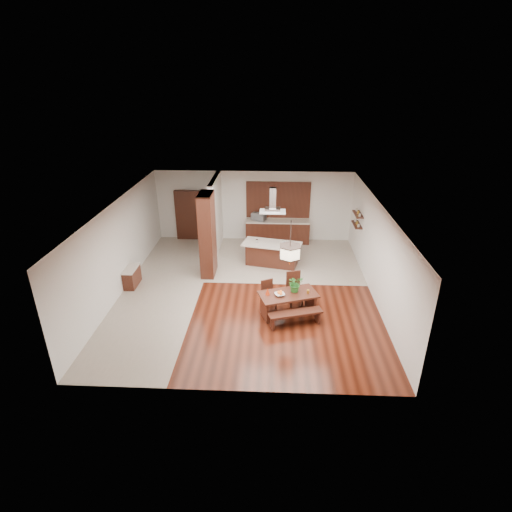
{
  "coord_description": "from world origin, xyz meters",
  "views": [
    {
      "loc": [
        0.81,
        -11.28,
        6.4
      ],
      "look_at": [
        0.3,
        0.0,
        1.25
      ],
      "focal_mm": 28.0,
      "sensor_mm": 36.0,
      "label": 1
    }
  ],
  "objects_px": {
    "pendant_lantern": "(290,243)",
    "island_cup": "(284,243)",
    "dining_chair_left": "(269,295)",
    "foliage_plant": "(295,284)",
    "microwave": "(259,217)",
    "range_hood": "(273,200)",
    "dining_table": "(288,299)",
    "dining_chair_right": "(295,289)",
    "dining_bench": "(295,319)",
    "fruit_bowl": "(280,294)",
    "kitchen_island": "(272,254)",
    "hallway_console": "(132,277)"
  },
  "relations": [
    {
      "from": "kitchen_island",
      "to": "foliage_plant",
      "type": "bearing_deg",
      "value": -65.05
    },
    {
      "from": "dining_chair_right",
      "to": "foliage_plant",
      "type": "xyz_separation_m",
      "value": [
        -0.03,
        -0.45,
        0.42
      ]
    },
    {
      "from": "dining_bench",
      "to": "dining_chair_left",
      "type": "height_order",
      "value": "dining_chair_left"
    },
    {
      "from": "dining_bench",
      "to": "fruit_bowl",
      "type": "height_order",
      "value": "fruit_bowl"
    },
    {
      "from": "dining_table",
      "to": "microwave",
      "type": "height_order",
      "value": "microwave"
    },
    {
      "from": "kitchen_island",
      "to": "range_hood",
      "type": "relative_size",
      "value": 2.49
    },
    {
      "from": "dining_chair_left",
      "to": "dining_chair_right",
      "type": "bearing_deg",
      "value": -7.71
    },
    {
      "from": "hallway_console",
      "to": "fruit_bowl",
      "type": "relative_size",
      "value": 3.15
    },
    {
      "from": "fruit_bowl",
      "to": "dining_chair_left",
      "type": "bearing_deg",
      "value": 123.53
    },
    {
      "from": "hallway_console",
      "to": "range_hood",
      "type": "bearing_deg",
      "value": 21.46
    },
    {
      "from": "hallway_console",
      "to": "pendant_lantern",
      "type": "bearing_deg",
      "value": -16.54
    },
    {
      "from": "dining_chair_left",
      "to": "foliage_plant",
      "type": "distance_m",
      "value": 0.91
    },
    {
      "from": "hallway_console",
      "to": "pendant_lantern",
      "type": "relative_size",
      "value": 0.67
    },
    {
      "from": "dining_table",
      "to": "dining_chair_right",
      "type": "bearing_deg",
      "value": 69.68
    },
    {
      "from": "pendant_lantern",
      "to": "island_cup",
      "type": "height_order",
      "value": "pendant_lantern"
    },
    {
      "from": "dining_chair_right",
      "to": "foliage_plant",
      "type": "bearing_deg",
      "value": -110.63
    },
    {
      "from": "range_hood",
      "to": "dining_table",
      "type": "bearing_deg",
      "value": -81.41
    },
    {
      "from": "dining_bench",
      "to": "fruit_bowl",
      "type": "bearing_deg",
      "value": 134.71
    },
    {
      "from": "dining_chair_right",
      "to": "pendant_lantern",
      "type": "xyz_separation_m",
      "value": [
        -0.22,
        -0.61,
        1.74
      ]
    },
    {
      "from": "fruit_bowl",
      "to": "kitchen_island",
      "type": "bearing_deg",
      "value": 94.19
    },
    {
      "from": "fruit_bowl",
      "to": "dining_table",
      "type": "bearing_deg",
      "value": 24.28
    },
    {
      "from": "foliage_plant",
      "to": "island_cup",
      "type": "distance_m",
      "value": 3.07
    },
    {
      "from": "dining_chair_left",
      "to": "foliage_plant",
      "type": "height_order",
      "value": "foliage_plant"
    },
    {
      "from": "dining_chair_left",
      "to": "dining_chair_right",
      "type": "xyz_separation_m",
      "value": [
        0.78,
        0.27,
        0.07
      ]
    },
    {
      "from": "kitchen_island",
      "to": "dining_chair_left",
      "type": "bearing_deg",
      "value": -78.41
    },
    {
      "from": "pendant_lantern",
      "to": "island_cup",
      "type": "bearing_deg",
      "value": 91.16
    },
    {
      "from": "dining_bench",
      "to": "hallway_console",
      "type": "bearing_deg",
      "value": 158.6
    },
    {
      "from": "hallway_console",
      "to": "range_hood",
      "type": "distance_m",
      "value": 5.39
    },
    {
      "from": "pendant_lantern",
      "to": "range_hood",
      "type": "xyz_separation_m",
      "value": [
        -0.5,
        3.32,
        0.22
      ]
    },
    {
      "from": "dining_chair_right",
      "to": "microwave",
      "type": "distance_m",
      "value": 5.12
    },
    {
      "from": "microwave",
      "to": "dining_bench",
      "type": "bearing_deg",
      "value": -54.93
    },
    {
      "from": "foliage_plant",
      "to": "range_hood",
      "type": "bearing_deg",
      "value": 102.4
    },
    {
      "from": "foliage_plant",
      "to": "fruit_bowl",
      "type": "distance_m",
      "value": 0.56
    },
    {
      "from": "dining_chair_left",
      "to": "foliage_plant",
      "type": "relative_size",
      "value": 1.78
    },
    {
      "from": "microwave",
      "to": "range_hood",
      "type": "bearing_deg",
      "value": -52.14
    },
    {
      "from": "kitchen_island",
      "to": "island_cup",
      "type": "height_order",
      "value": "island_cup"
    },
    {
      "from": "hallway_console",
      "to": "dining_chair_left",
      "type": "bearing_deg",
      "value": -14.47
    },
    {
      "from": "dining_table",
      "to": "dining_bench",
      "type": "distance_m",
      "value": 0.66
    },
    {
      "from": "range_hood",
      "to": "microwave",
      "type": "height_order",
      "value": "range_hood"
    },
    {
      "from": "microwave",
      "to": "dining_chair_left",
      "type": "bearing_deg",
      "value": -60.93
    },
    {
      "from": "fruit_bowl",
      "to": "island_cup",
      "type": "distance_m",
      "value": 3.34
    },
    {
      "from": "fruit_bowl",
      "to": "island_cup",
      "type": "bearing_deg",
      "value": 86.82
    },
    {
      "from": "kitchen_island",
      "to": "microwave",
      "type": "relative_size",
      "value": 4.07
    },
    {
      "from": "dining_chair_right",
      "to": "dining_bench",
      "type": "bearing_deg",
      "value": -108.44
    },
    {
      "from": "dining_chair_left",
      "to": "range_hood",
      "type": "bearing_deg",
      "value": 62.38
    },
    {
      "from": "foliage_plant",
      "to": "microwave",
      "type": "height_order",
      "value": "microwave"
    },
    {
      "from": "dining_bench",
      "to": "foliage_plant",
      "type": "height_order",
      "value": "foliage_plant"
    },
    {
      "from": "dining_table",
      "to": "foliage_plant",
      "type": "distance_m",
      "value": 0.49
    },
    {
      "from": "hallway_console",
      "to": "fruit_bowl",
      "type": "distance_m",
      "value": 5.13
    },
    {
      "from": "kitchen_island",
      "to": "range_hood",
      "type": "height_order",
      "value": "range_hood"
    }
  ]
}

